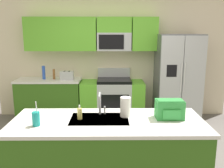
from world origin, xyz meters
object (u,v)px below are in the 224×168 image
drink_cup_teal (36,119)px  refrigerator (177,78)px  bottle_blue (44,72)px  range_oven (112,99)px  paper_towel_roll (125,107)px  toaster (67,75)px  backpack (170,109)px  pepper_mill (54,74)px  soap_dispenser (80,113)px  sink_faucet (100,102)px

drink_cup_teal → refrigerator: bearing=49.0°
refrigerator → bottle_blue: size_ratio=6.47×
range_oven → paper_towel_roll: bearing=-86.9°
bottle_blue → drink_cup_teal: bottle_blue is taller
toaster → backpack: size_ratio=0.87×
paper_towel_roll → backpack: paper_towel_roll is taller
pepper_mill → toaster: bearing=-9.9°
pepper_mill → paper_towel_roll: bearing=-59.7°
range_oven → refrigerator: (1.39, -0.07, 0.48)m
drink_cup_teal → soap_dispenser: 0.49m
refrigerator → sink_faucet: 2.73m
range_oven → refrigerator: 1.47m
refrigerator → paper_towel_roll: bearing=-118.7°
paper_towel_roll → backpack: 0.52m
bottle_blue → backpack: bearing=-49.2°
bottle_blue → soap_dispenser: bearing=-66.7°
sink_faucet → backpack: bearing=-9.3°
backpack → toaster: bearing=124.0°
range_oven → backpack: 2.59m
toaster → pepper_mill: (-0.29, 0.05, 0.02)m
paper_towel_roll → sink_faucet: bearing=168.3°
pepper_mill → soap_dispenser: size_ratio=1.27×
toaster → paper_towel_roll: size_ratio=1.17×
toaster → drink_cup_teal: (0.11, -2.61, -0.01)m
sink_faucet → backpack: sink_faucet is taller
drink_cup_teal → bottle_blue: bearing=103.0°
pepper_mill → soap_dispenser: bearing=-71.1°
toaster → backpack: backpack is taller
bottle_blue → sink_faucet: 2.66m
pepper_mill → soap_dispenser: 2.59m
pepper_mill → bottle_blue: bearing=175.1°
drink_cup_teal → backpack: bearing=8.2°
sink_faucet → paper_towel_roll: (0.30, -0.06, -0.05)m
sink_faucet → refrigerator: bearing=55.1°
range_oven → backpack: size_ratio=4.25×
pepper_mill → backpack: 3.09m
range_oven → toaster: bearing=-176.9°
toaster → soap_dispenser: size_ratio=1.65×
range_oven → drink_cup_teal: size_ratio=4.94×
refrigerator → bottle_blue: (-2.86, 0.09, 0.12)m
bottle_blue → drink_cup_teal: bearing=-77.0°
paper_towel_roll → drink_cup_teal: bearing=-163.7°
refrigerator → sink_faucet: bearing=-124.9°
pepper_mill → sink_faucet: 2.54m
toaster → soap_dispenser: 2.47m
range_oven → pepper_mill: bearing=-179.9°
refrigerator → toaster: (-2.35, 0.02, 0.07)m
refrigerator → soap_dispenser: size_ratio=10.88×
backpack → pepper_mill: bearing=127.9°
toaster → drink_cup_teal: size_ratio=1.02×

